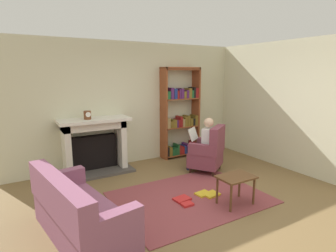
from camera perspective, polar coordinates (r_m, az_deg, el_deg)
ground at (r=4.46m, az=6.96°, el=-16.15°), size 14.00×14.00×0.00m
back_wall at (r=6.22m, az=-7.11°, el=4.70°), size 5.60×0.10×2.70m
side_wall_right at (r=6.74m, az=18.90°, el=4.69°), size 0.10×5.20×2.70m
area_rug at (r=4.67m, az=4.66°, el=-14.69°), size 2.40×1.80×0.01m
fireplace at (r=5.80m, az=-15.12°, el=-3.64°), size 1.43×0.64×1.14m
mantel_clock at (r=5.54m, az=-16.53°, el=2.20°), size 0.14×0.14×0.17m
bookshelf at (r=6.59m, az=2.66°, el=2.31°), size 0.96×0.32×2.16m
armchair_reading at (r=5.72m, az=8.53°, el=-5.37°), size 0.88×0.87×0.97m
seated_reader at (r=5.70m, az=7.46°, el=-3.35°), size 0.56×0.59×1.14m
sofa_floral at (r=3.69m, az=-18.41°, el=-17.17°), size 1.00×1.80×0.85m
side_table at (r=4.42m, az=14.05°, el=-11.06°), size 0.56×0.39×0.47m
scattered_books at (r=4.64m, az=6.09°, el=-14.58°), size 0.80×0.37×0.04m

